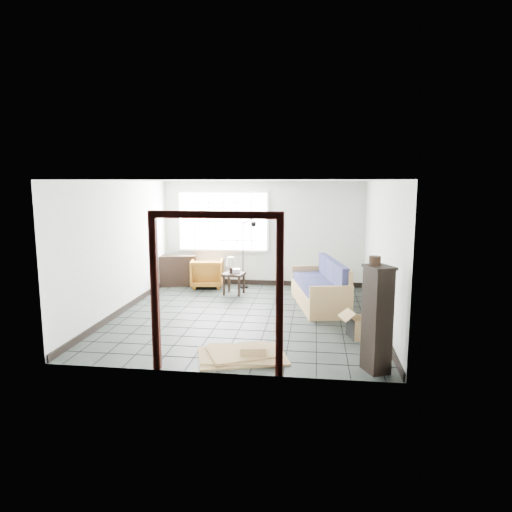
# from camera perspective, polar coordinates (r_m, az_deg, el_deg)

# --- Properties ---
(ground) EXTENTS (5.50, 5.50, 0.00)m
(ground) POSITION_cam_1_polar(r_m,az_deg,el_deg) (8.97, -1.18, -7.43)
(ground) COLOR black
(ground) RESTS_ON ground
(room_shell) EXTENTS (5.02, 5.52, 2.61)m
(room_shell) POSITION_cam_1_polar(r_m,az_deg,el_deg) (8.67, -1.19, 3.32)
(room_shell) COLOR beige
(room_shell) RESTS_ON ground
(window_panel) EXTENTS (2.32, 0.08, 1.52)m
(window_panel) POSITION_cam_1_polar(r_m,az_deg,el_deg) (11.47, -4.14, 4.32)
(window_panel) COLOR silver
(window_panel) RESTS_ON ground
(doorway_trim) EXTENTS (1.80, 0.08, 2.20)m
(doorway_trim) POSITION_cam_1_polar(r_m,az_deg,el_deg) (6.06, -5.04, -2.12)
(doorway_trim) COLOR #340F0B
(doorway_trim) RESTS_ON ground
(futon_sofa) EXTENTS (1.26, 2.31, 0.97)m
(futon_sofa) POSITION_cam_1_polar(r_m,az_deg,el_deg) (9.69, 8.28, -4.12)
(futon_sofa) COLOR #8A5E3E
(futon_sofa) RESTS_ON ground
(armchair) EXTENTS (0.85, 0.81, 0.78)m
(armchair) POSITION_cam_1_polar(r_m,az_deg,el_deg) (11.32, -6.12, -1.95)
(armchair) COLOR #8F4E14
(armchair) RESTS_ON ground
(side_table) EXTENTS (0.51, 0.51, 0.50)m
(side_table) POSITION_cam_1_polar(r_m,az_deg,el_deg) (10.56, -2.78, -2.61)
(side_table) COLOR black
(side_table) RESTS_ON ground
(table_lamp) EXTENTS (0.30, 0.30, 0.38)m
(table_lamp) POSITION_cam_1_polar(r_m,az_deg,el_deg) (10.47, -3.16, -0.76)
(table_lamp) COLOR black
(table_lamp) RESTS_ON side_table
(projector) EXTENTS (0.29, 0.25, 0.09)m
(projector) POSITION_cam_1_polar(r_m,az_deg,el_deg) (10.57, -2.71, -1.85)
(projector) COLOR silver
(projector) RESTS_ON side_table
(floor_lamp) EXTENTS (0.51, 0.33, 1.72)m
(floor_lamp) POSITION_cam_1_polar(r_m,az_deg,el_deg) (11.13, -1.00, 0.65)
(floor_lamp) COLOR black
(floor_lamp) RESTS_ON ground
(console_shelf) EXTENTS (1.05, 0.63, 0.76)m
(console_shelf) POSITION_cam_1_polar(r_m,az_deg,el_deg) (11.64, -9.93, -1.78)
(console_shelf) COLOR black
(console_shelf) RESTS_ON ground
(tall_shelf) EXTENTS (0.45, 0.49, 1.47)m
(tall_shelf) POSITION_cam_1_polar(r_m,az_deg,el_deg) (6.42, 14.91, -7.55)
(tall_shelf) COLOR black
(tall_shelf) RESTS_ON ground
(pot) EXTENTS (0.16, 0.16, 0.12)m
(pot) POSITION_cam_1_polar(r_m,az_deg,el_deg) (6.30, 14.64, -0.55)
(pot) COLOR black
(pot) RESTS_ON tall_shelf
(open_box) EXTENTS (0.90, 0.60, 0.46)m
(open_box) POSITION_cam_1_polar(r_m,az_deg,el_deg) (7.93, 13.43, -8.67)
(open_box) COLOR #8B6343
(open_box) RESTS_ON ground
(cardboard_pile) EXTENTS (1.49, 1.24, 0.19)m
(cardboard_pile) POSITION_cam_1_polar(r_m,az_deg,el_deg) (6.93, -1.55, -12.11)
(cardboard_pile) COLOR #8B6343
(cardboard_pile) RESTS_ON ground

